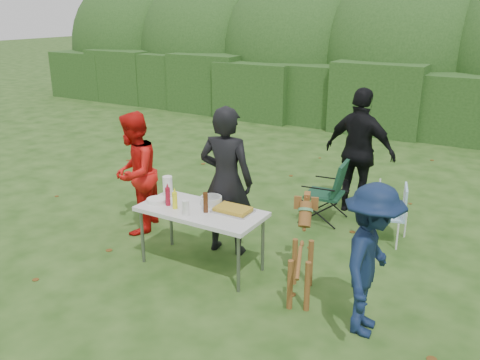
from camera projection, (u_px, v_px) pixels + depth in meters
The scene contains 20 objects.
ground at pixel (194, 259), 6.35m from camera, with size 80.00×80.00×0.00m, color #1E4211.
hedge_row at pixel (381, 97), 12.58m from camera, with size 22.00×1.40×1.70m, color #23471C.
shrub_backdrop at pixel (400, 61), 13.64m from camera, with size 20.00×2.60×3.20m, color #3D6628.
folding_table at pixel (201, 214), 5.96m from camera, with size 1.50×0.70×0.74m.
person_cook at pixel (226, 181), 6.27m from camera, with size 0.69×0.45×1.89m, color black.
person_red_jacket at pixel (135, 173), 6.91m from camera, with size 0.82×0.64×1.68m, color red.
person_black_puffy at pixel (360, 152), 7.51m from camera, with size 1.11×0.46×1.90m, color black.
child at pixel (371, 261), 4.72m from camera, with size 0.97×0.56×1.50m, color #0F1D3C.
dog at pixel (301, 257), 5.38m from camera, with size 1.01×0.40×0.96m, color brown, non-canonical shape.
camping_chair at pixel (324, 191), 7.34m from camera, with size 0.58×0.58×0.93m, color #163E29, non-canonical shape.
lawn_chair at pixel (388, 213), 6.74m from camera, with size 0.47×0.47×0.79m, color #4DA5D4, non-canonical shape.
food_tray at pixel (233, 211), 5.87m from camera, with size 0.45×0.30×0.02m, color #B7B7BA.
focaccia_bread at pixel (233, 209), 5.86m from camera, with size 0.40×0.26×0.04m, color gold.
mustard_bottle at pixel (175, 201), 5.94m from camera, with size 0.06×0.06×0.20m, color yellow.
ketchup_bottle at pixel (168, 197), 6.03m from camera, with size 0.06×0.06×0.22m, color maroon.
beer_bottle at pixel (206, 203), 5.82m from camera, with size 0.06×0.06×0.24m, color #47230F.
paper_towel_roll at pixel (168, 186), 6.32m from camera, with size 0.12×0.12×0.26m, color white.
cup_stack at pixel (186, 208), 5.75m from camera, with size 0.08×0.08×0.18m, color white.
pasta_bowl at pixel (211, 201), 6.07m from camera, with size 0.26×0.26×0.10m, color silver.
plate_stack at pixel (157, 201), 6.15m from camera, with size 0.24×0.24×0.05m, color white.
Camera 1 is at (3.39, -4.60, 3.00)m, focal length 38.00 mm.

